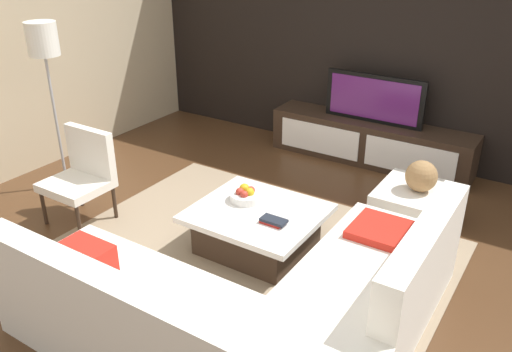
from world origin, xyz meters
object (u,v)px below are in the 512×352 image
(decorative_ball, at_px, (421,176))
(floor_lamp, at_px, (44,52))
(media_console, at_px, (370,142))
(ottoman, at_px, (416,210))
(television, at_px, (374,99))
(book_stack, at_px, (273,221))
(fruit_bowl, at_px, (246,195))
(accent_chair_near, at_px, (83,171))
(coffee_table, at_px, (257,229))
(sectional_couch, at_px, (255,311))

(decorative_ball, bearing_deg, floor_lamp, -161.44)
(media_console, height_order, ottoman, media_console)
(television, distance_m, book_stack, 2.44)
(fruit_bowl, bearing_deg, book_stack, -27.69)
(television, height_order, floor_lamp, floor_lamp)
(television, bearing_deg, media_console, -90.00)
(television, xyz_separation_m, floor_lamp, (-2.48, -2.38, 0.67))
(accent_chair_near, xyz_separation_m, floor_lamp, (-0.72, 0.32, 0.95))
(accent_chair_near, height_order, floor_lamp, floor_lamp)
(coffee_table, relative_size, floor_lamp, 0.61)
(sectional_couch, relative_size, accent_chair_near, 2.85)
(ottoman, height_order, decorative_ball, decorative_ball)
(ottoman, distance_m, fruit_bowl, 1.58)
(coffee_table, relative_size, decorative_ball, 3.73)
(sectional_couch, height_order, book_stack, sectional_couch)
(fruit_bowl, bearing_deg, sectional_couch, -53.78)
(media_console, height_order, book_stack, media_console)
(media_console, bearing_deg, fruit_bowl, -97.32)
(accent_chair_near, height_order, fruit_bowl, accent_chair_near)
(sectional_couch, height_order, ottoman, sectional_couch)
(coffee_table, height_order, accent_chair_near, accent_chair_near)
(coffee_table, bearing_deg, accent_chair_near, -166.33)
(television, height_order, fruit_bowl, television)
(accent_chair_near, bearing_deg, fruit_bowl, 11.48)
(sectional_couch, relative_size, floor_lamp, 1.43)
(media_console, xyz_separation_m, fruit_bowl, (-0.28, -2.19, 0.18))
(media_console, distance_m, book_stack, 2.41)
(sectional_couch, distance_m, coffee_table, 1.17)
(floor_lamp, relative_size, decorative_ball, 6.12)
(media_console, xyz_separation_m, television, (0.00, 0.00, 0.52))
(fruit_bowl, relative_size, book_stack, 1.32)
(media_console, bearing_deg, coffee_table, -92.49)
(television, xyz_separation_m, sectional_couch, (0.52, -3.29, -0.49))
(sectional_couch, bearing_deg, media_console, 98.97)
(coffee_table, distance_m, accent_chair_near, 1.74)
(sectional_couch, xyz_separation_m, book_stack, (-0.40, 0.88, 0.12))
(coffee_table, relative_size, book_stack, 4.96)
(accent_chair_near, relative_size, book_stack, 4.10)
(sectional_couch, bearing_deg, decorative_ball, 78.37)
(fruit_bowl, distance_m, decorative_ball, 1.56)
(accent_chair_near, bearing_deg, ottoman, 21.14)
(sectional_couch, xyz_separation_m, coffee_table, (-0.62, 0.99, -0.08))
(floor_lamp, distance_m, decorative_ball, 3.72)
(floor_lamp, height_order, fruit_bowl, floor_lamp)
(television, xyz_separation_m, book_stack, (0.12, -2.41, -0.37))
(sectional_couch, bearing_deg, ottoman, 78.37)
(coffee_table, height_order, ottoman, ottoman)
(sectional_couch, relative_size, coffee_table, 2.35)
(ottoman, relative_size, decorative_ball, 2.48)
(television, relative_size, book_stack, 5.43)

